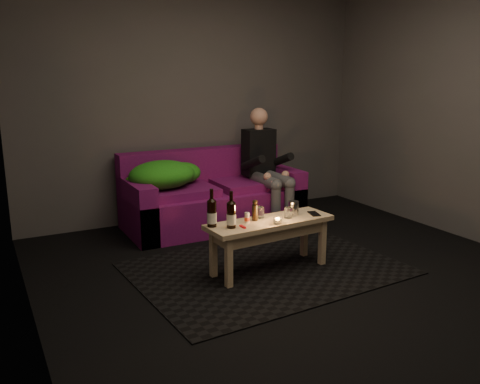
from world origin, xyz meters
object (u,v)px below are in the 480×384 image
object	(u,v)px
person	(266,164)
beer_bottle_a	(212,213)
coffee_table	(270,229)
sofa	(212,199)
beer_bottle_b	(231,214)
steel_cup	(294,208)

from	to	relation	value
person	beer_bottle_a	distance (m)	1.70
person	coffee_table	distance (m)	1.48
sofa	beer_bottle_b	world-z (taller)	sofa
beer_bottle_a	steel_cup	distance (m)	0.75
beer_bottle_a	beer_bottle_b	bearing A→B (deg)	-39.38
sofa	steel_cup	bearing A→B (deg)	-84.82
coffee_table	steel_cup	bearing A→B (deg)	8.84
sofa	steel_cup	size ratio (longest dim) A/B	15.61
beer_bottle_a	steel_cup	xyz separation A→B (m)	(0.74, -0.02, -0.05)
sofa	beer_bottle_b	size ratio (longest dim) A/B	6.39
person	steel_cup	world-z (taller)	person
coffee_table	beer_bottle_a	xyz separation A→B (m)	(-0.49, 0.06, 0.19)
sofa	person	world-z (taller)	person
coffee_table	beer_bottle_b	size ratio (longest dim) A/B	3.79
person	steel_cup	distance (m)	1.32
person	steel_cup	bearing A→B (deg)	-110.15
beer_bottle_b	person	bearing A→B (deg)	50.55
steel_cup	sofa	bearing A→B (deg)	95.18
person	coffee_table	size ratio (longest dim) A/B	1.13
person	beer_bottle_b	xyz separation A→B (m)	(-1.08, -1.31, -0.09)
person	beer_bottle_b	distance (m)	1.70
beer_bottle_a	sofa	bearing A→B (deg)	65.51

